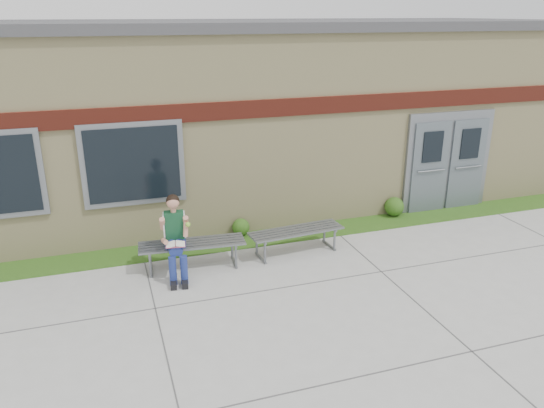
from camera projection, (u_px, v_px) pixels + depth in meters
name	position (u px, v px, depth m)	size (l,w,h in m)	color
ground	(343.00, 294.00, 8.76)	(80.00, 80.00, 0.00)	#9E9E99
grass_strip	(289.00, 234.00, 11.07)	(16.00, 0.80, 0.02)	#264D14
school_building	(244.00, 108.00, 13.38)	(16.20, 6.22, 4.20)	beige
bench_left	(192.00, 248.00, 9.54)	(1.93, 0.68, 0.49)	slate
bench_right	(296.00, 235.00, 10.14)	(1.87, 0.67, 0.48)	slate
girl	(175.00, 236.00, 9.12)	(0.52, 0.90, 1.45)	navy
shrub_mid	(241.00, 227.00, 10.95)	(0.36, 0.36, 0.36)	#264D14
shrub_east	(394.00, 207.00, 11.99)	(0.43, 0.43, 0.43)	#264D14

